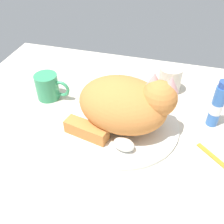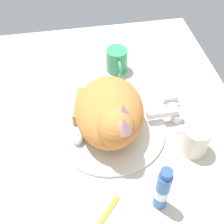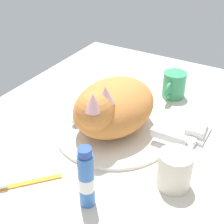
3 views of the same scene
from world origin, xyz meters
The scene contains 10 objects.
ground_plane centered at (0.00, 0.00, -1.50)cm, with size 110.00×82.50×3.00cm, color beige.
sink_basin centered at (0.00, 0.00, 0.53)cm, with size 32.52×32.52×1.05cm, color silver.
faucet centered at (0.00, 18.62, 2.29)cm, with size 12.29×11.06×5.14cm.
cat centered at (1.21, -0.23, 8.42)cm, with size 29.17×22.95×16.88cm.
coffee_mug centered at (-26.09, 7.06, 4.16)cm, with size 11.29×7.26×8.32cm.
rinse_cup centered at (11.00, 21.37, 4.35)cm, with size 7.49×7.49×8.70cm.
soap_dish centered at (-9.71, 19.99, 0.60)cm, with size 9.00×6.40×1.20cm, color white.
soap_bar centered at (-9.71, 19.99, 2.28)cm, with size 7.00×4.97×2.16cm, color white.
toothpaste_bottle centered at (24.91, 7.80, 6.85)cm, with size 3.34×3.34×14.66cm.
toothbrush centered at (27.33, -7.15, 0.53)cm, with size 11.34×10.54×1.60cm.
Camera 2 is at (55.77, -9.32, 69.91)cm, focal length 49.07 mm.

